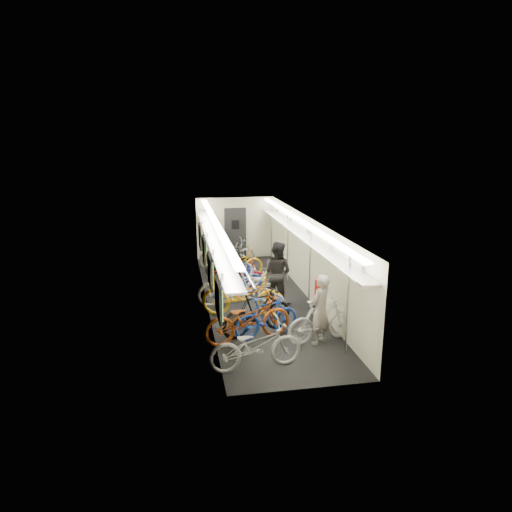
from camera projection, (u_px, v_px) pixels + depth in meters
name	position (u px, v px, depth m)	size (l,w,h in m)	color
train_car_shell	(242.00, 240.00, 13.61)	(10.00, 10.00, 10.00)	black
bicycle_0	(256.00, 346.00, 9.28)	(0.68, 1.94, 1.02)	#A6A5AA
bicycle_1	(267.00, 317.00, 10.80)	(0.47, 1.68, 1.01)	#1D44AE
bicycle_2	(248.00, 319.00, 10.54)	(0.74, 2.12, 1.12)	#8A350F
bicycle_3	(258.00, 312.00, 10.91)	(0.54, 1.92, 1.15)	black
bicycle_4	(243.00, 295.00, 12.09)	(0.77, 2.21, 1.16)	#F4AA17
bicycle_5	(252.00, 287.00, 13.04)	(0.44, 1.56, 0.94)	white
bicycle_6	(234.00, 286.00, 12.95)	(0.72, 2.07, 1.09)	#AFAFB3
bicycle_7	(238.00, 282.00, 13.40)	(0.49, 1.73, 1.04)	#1B2BA2
bicycle_8	(237.00, 275.00, 14.16)	(0.65, 1.85, 0.97)	maroon
bicycle_9	(229.00, 263.00, 15.49)	(0.47, 1.67, 1.01)	black
bicycle_10	(236.00, 263.00, 15.50)	(0.66, 1.88, 0.99)	orange
bicycle_11	(321.00, 320.00, 10.54)	(0.49, 1.73, 1.04)	silver
bicycle_12	(223.00, 256.00, 16.51)	(0.62, 1.78, 0.93)	slate
bicycle_14	(228.00, 254.00, 16.57)	(0.72, 2.06, 1.08)	slate
passenger_near	(320.00, 309.00, 10.37)	(0.60, 0.40, 1.65)	gray
passenger_mid	(277.00, 273.00, 12.93)	(0.88, 0.69, 1.81)	black
backpack	(321.00, 287.00, 10.49)	(0.26, 0.14, 0.38)	#B31C11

